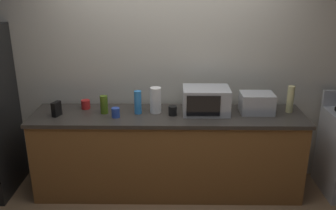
% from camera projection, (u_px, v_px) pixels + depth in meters
% --- Properties ---
extents(ground_plane, '(8.00, 8.00, 0.00)m').
position_uv_depth(ground_plane, '(168.00, 210.00, 3.76)').
color(ground_plane, '#93704C').
extents(back_wall, '(6.40, 0.10, 2.70)m').
position_uv_depth(back_wall, '(168.00, 63.00, 4.07)').
color(back_wall, beige).
rests_on(back_wall, ground_plane).
extents(counter_run, '(2.84, 0.64, 0.90)m').
position_uv_depth(counter_run, '(168.00, 153.00, 3.98)').
color(counter_run, brown).
rests_on(counter_run, ground_plane).
extents(microwave, '(0.48, 0.35, 0.27)m').
position_uv_depth(microwave, '(206.00, 100.00, 3.83)').
color(microwave, '#B7BABF').
rests_on(microwave, counter_run).
extents(toaster_oven, '(0.34, 0.26, 0.21)m').
position_uv_depth(toaster_oven, '(257.00, 103.00, 3.84)').
color(toaster_oven, '#B7BABF').
rests_on(toaster_oven, counter_run).
extents(paper_towel_roll, '(0.12, 0.12, 0.27)m').
position_uv_depth(paper_towel_roll, '(156.00, 100.00, 3.84)').
color(paper_towel_roll, white).
rests_on(paper_towel_roll, counter_run).
extents(cordless_phone, '(0.08, 0.12, 0.15)m').
position_uv_depth(cordless_phone, '(56.00, 109.00, 3.76)').
color(cordless_phone, black).
rests_on(cordless_phone, counter_run).
extents(bottle_vinegar, '(0.07, 0.07, 0.29)m').
position_uv_depth(bottle_vinegar, '(290.00, 99.00, 3.84)').
color(bottle_vinegar, beige).
rests_on(bottle_vinegar, counter_run).
extents(bottle_spray_cleaner, '(0.08, 0.08, 0.24)m').
position_uv_depth(bottle_spray_cleaner, '(138.00, 102.00, 3.81)').
color(bottle_spray_cleaner, '#338CE5').
rests_on(bottle_spray_cleaner, counter_run).
extents(bottle_olive_oil, '(0.08, 0.08, 0.19)m').
position_uv_depth(bottle_olive_oil, '(104.00, 105.00, 3.83)').
color(bottle_olive_oil, '#4C6B19').
rests_on(bottle_olive_oil, counter_run).
extents(mug_red, '(0.09, 0.09, 0.10)m').
position_uv_depth(mug_red, '(86.00, 104.00, 3.97)').
color(mug_red, red).
rests_on(mug_red, counter_run).
extents(mug_blue, '(0.08, 0.08, 0.10)m').
position_uv_depth(mug_blue, '(116.00, 113.00, 3.73)').
color(mug_blue, '#2D4CB2').
rests_on(mug_blue, counter_run).
extents(mug_black, '(0.09, 0.09, 0.10)m').
position_uv_depth(mug_black, '(173.00, 111.00, 3.79)').
color(mug_black, black).
rests_on(mug_black, counter_run).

